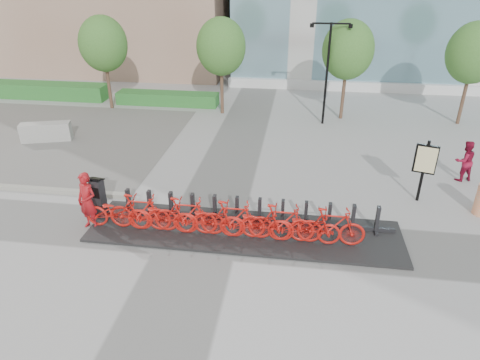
# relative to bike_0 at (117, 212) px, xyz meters

# --- Properties ---
(ground) EXTENTS (120.00, 120.00, 0.00)m
(ground) POSITION_rel_bike_0_xyz_m (2.60, 0.05, -0.61)
(ground) COLOR #A2A2A2
(gravel_patch) EXTENTS (14.00, 14.00, 0.00)m
(gravel_patch) POSITION_rel_bike_0_xyz_m (-7.40, 7.05, -0.61)
(gravel_patch) COLOR #5D5D5D
(gravel_patch) RESTS_ON ground
(hedge_a) EXTENTS (10.00, 1.40, 0.90)m
(hedge_a) POSITION_rel_bike_0_xyz_m (-11.40, 13.55, -0.16)
(hedge_a) COLOR #1F6820
(hedge_a) RESTS_ON ground
(hedge_b) EXTENTS (6.00, 1.20, 0.70)m
(hedge_b) POSITION_rel_bike_0_xyz_m (-2.40, 13.25, -0.26)
(hedge_b) COLOR #1F6820
(hedge_b) RESTS_ON ground
(tree_0) EXTENTS (2.60, 2.60, 5.10)m
(tree_0) POSITION_rel_bike_0_xyz_m (-5.40, 12.05, 2.98)
(tree_0) COLOR brown
(tree_0) RESTS_ON ground
(tree_1) EXTENTS (2.60, 2.60, 5.10)m
(tree_1) POSITION_rel_bike_0_xyz_m (1.10, 12.05, 2.98)
(tree_1) COLOR brown
(tree_1) RESTS_ON ground
(tree_2) EXTENTS (2.60, 2.60, 5.10)m
(tree_2) POSITION_rel_bike_0_xyz_m (7.60, 12.05, 2.98)
(tree_2) COLOR brown
(tree_2) RESTS_ON ground
(tree_3) EXTENTS (2.60, 2.60, 5.10)m
(tree_3) POSITION_rel_bike_0_xyz_m (13.60, 12.05, 2.98)
(tree_3) COLOR brown
(tree_3) RESTS_ON ground
(streetlamp) EXTENTS (2.00, 0.20, 5.00)m
(streetlamp) POSITION_rel_bike_0_xyz_m (6.60, 11.05, 2.52)
(streetlamp) COLOR black
(streetlamp) RESTS_ON ground
(dock_pad) EXTENTS (9.60, 2.40, 0.08)m
(dock_pad) POSITION_rel_bike_0_xyz_m (3.90, 0.35, -0.57)
(dock_pad) COLOR black
(dock_pad) RESTS_ON ground
(dock_rail_posts) EXTENTS (8.02, 0.50, 0.85)m
(dock_rail_posts) POSITION_rel_bike_0_xyz_m (3.96, 0.82, -0.11)
(dock_rail_posts) COLOR black
(dock_rail_posts) RESTS_ON dock_pad
(bike_0) EXTENTS (2.02, 0.71, 1.06)m
(bike_0) POSITION_rel_bike_0_xyz_m (0.00, 0.00, 0.00)
(bike_0) COLOR red
(bike_0) RESTS_ON dock_pad
(bike_1) EXTENTS (1.96, 0.55, 1.18)m
(bike_1) POSITION_rel_bike_0_xyz_m (0.72, 0.00, 0.06)
(bike_1) COLOR red
(bike_1) RESTS_ON dock_pad
(bike_2) EXTENTS (2.02, 0.71, 1.06)m
(bike_2) POSITION_rel_bike_0_xyz_m (1.44, 0.00, 0.00)
(bike_2) COLOR red
(bike_2) RESTS_ON dock_pad
(bike_3) EXTENTS (1.96, 0.55, 1.18)m
(bike_3) POSITION_rel_bike_0_xyz_m (2.16, 0.00, 0.06)
(bike_3) COLOR red
(bike_3) RESTS_ON dock_pad
(bike_4) EXTENTS (2.02, 0.71, 1.06)m
(bike_4) POSITION_rel_bike_0_xyz_m (2.88, 0.00, 0.00)
(bike_4) COLOR red
(bike_4) RESTS_ON dock_pad
(bike_5) EXTENTS (1.96, 0.55, 1.18)m
(bike_5) POSITION_rel_bike_0_xyz_m (3.60, 0.00, 0.06)
(bike_5) COLOR red
(bike_5) RESTS_ON dock_pad
(bike_6) EXTENTS (2.02, 0.71, 1.06)m
(bike_6) POSITION_rel_bike_0_xyz_m (4.32, 0.00, 0.00)
(bike_6) COLOR red
(bike_6) RESTS_ON dock_pad
(bike_7) EXTENTS (1.96, 0.55, 1.18)m
(bike_7) POSITION_rel_bike_0_xyz_m (5.04, 0.00, 0.06)
(bike_7) COLOR red
(bike_7) RESTS_ON dock_pad
(bike_8) EXTENTS (2.02, 0.71, 1.06)m
(bike_8) POSITION_rel_bike_0_xyz_m (5.76, 0.00, 0.00)
(bike_8) COLOR red
(bike_8) RESTS_ON dock_pad
(bike_9) EXTENTS (1.96, 0.55, 1.18)m
(bike_9) POSITION_rel_bike_0_xyz_m (6.48, 0.00, 0.06)
(bike_9) COLOR red
(bike_9) RESTS_ON dock_pad
(kiosk) EXTENTS (0.49, 0.43, 1.42)m
(kiosk) POSITION_rel_bike_0_xyz_m (-0.85, 0.57, 0.15)
(kiosk) COLOR black
(kiosk) RESTS_ON dock_pad
(worker_red) EXTENTS (0.79, 0.64, 1.87)m
(worker_red) POSITION_rel_bike_0_xyz_m (-0.91, -0.03, 0.32)
(worker_red) COLOR maroon
(worker_red) RESTS_ON ground
(pedestrian) EXTENTS (0.92, 0.81, 1.59)m
(pedestrian) POSITION_rel_bike_0_xyz_m (11.67, 5.13, 0.19)
(pedestrian) COLOR maroon
(pedestrian) RESTS_ON ground
(jersey_barrier) EXTENTS (2.32, 1.25, 0.86)m
(jersey_barrier) POSITION_rel_bike_0_xyz_m (-6.31, 6.73, -0.18)
(jersey_barrier) COLOR #A6A7A0
(jersey_barrier) RESTS_ON ground
(map_sign) EXTENTS (0.73, 0.31, 2.25)m
(map_sign) POSITION_rel_bike_0_xyz_m (9.67, 3.22, 0.87)
(map_sign) COLOR black
(map_sign) RESTS_ON ground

